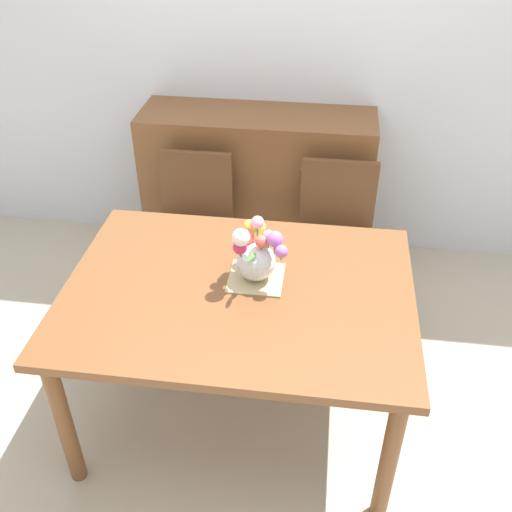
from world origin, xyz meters
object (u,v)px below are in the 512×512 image
at_px(chair_left, 194,220).
at_px(flower_vase, 255,253).
at_px(chair_right, 335,231).
at_px(dresser, 257,189).
at_px(dining_table, 239,304).

distance_m(chair_left, flower_vase, 1.01).
bearing_deg(chair_right, dresser, -41.37).
relative_size(chair_left, chair_right, 1.00).
bearing_deg(flower_vase, chair_left, 120.00).
bearing_deg(dining_table, chair_left, 114.53).
bearing_deg(flower_vase, dresser, 97.26).
bearing_deg(chair_left, chair_right, -180.00).
bearing_deg(chair_right, chair_left, 0.00).
xyz_separation_m(chair_right, dresser, (-0.50, 0.44, -0.02)).
bearing_deg(dining_table, flower_vase, 51.10).
xyz_separation_m(chair_right, flower_vase, (-0.34, -0.81, 0.38)).
xyz_separation_m(chair_left, flower_vase, (0.47, -0.81, 0.38)).
bearing_deg(chair_right, dining_table, 65.47).
relative_size(dining_table, chair_right, 1.64).
distance_m(chair_right, dresser, 0.67).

